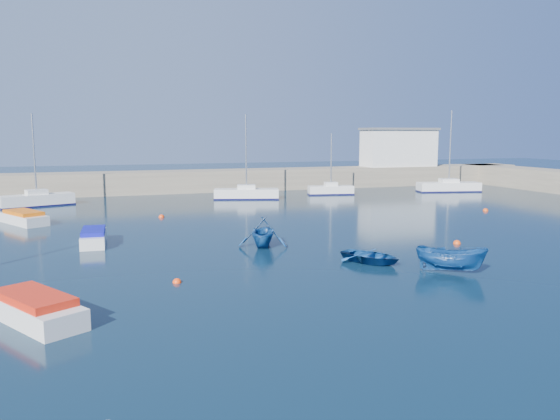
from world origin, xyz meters
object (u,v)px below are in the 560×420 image
object	(u,v)px
sailboat_7	(331,190)
dinghy_center	(371,256)
sailboat_6	(246,193)
dinghy_right	(451,259)
motorboat_0	(34,308)
sailboat_8	(449,186)
motorboat_2	(24,218)
harbor_office	(399,148)
dinghy_left	(263,232)
sailboat_5	(37,200)
motorboat_1	(94,237)

from	to	relation	value
sailboat_7	dinghy_center	xyz separation A→B (m)	(-11.61, -32.17, -0.23)
sailboat_6	dinghy_right	distance (m)	34.31
sailboat_7	motorboat_0	world-z (taller)	sailboat_7
sailboat_8	motorboat_2	bearing A→B (deg)	114.35
motorboat_2	dinghy_center	xyz separation A→B (m)	(19.93, -20.47, -0.14)
harbor_office	dinghy_left	world-z (taller)	harbor_office
harbor_office	sailboat_5	distance (m)	46.58
sailboat_5	motorboat_0	bearing A→B (deg)	165.20
motorboat_0	dinghy_left	size ratio (longest dim) A/B	1.44
sailboat_7	dinghy_center	distance (m)	34.21
harbor_office	dinghy_left	size ratio (longest dim) A/B	2.79
motorboat_0	dinghy_right	distance (m)	19.59
motorboat_1	dinghy_center	distance (m)	17.77
harbor_office	dinghy_left	xyz separation A→B (m)	(-29.86, -34.56, -4.16)
dinghy_left	dinghy_right	bearing A→B (deg)	-29.78
motorboat_1	motorboat_2	bearing A→B (deg)	119.59
motorboat_0	sailboat_5	bearing A→B (deg)	63.97
sailboat_7	motorboat_2	bearing A→B (deg)	120.14
motorboat_1	motorboat_2	size ratio (longest dim) A/B	0.80
dinghy_right	sailboat_7	bearing A→B (deg)	26.70
motorboat_1	motorboat_2	xyz separation A→B (m)	(-5.32, 10.35, 0.01)
sailboat_5	motorboat_0	size ratio (longest dim) A/B	1.76
sailboat_5	motorboat_1	world-z (taller)	sailboat_5
dinghy_left	dinghy_right	xyz separation A→B (m)	(7.33, -9.22, -0.25)
dinghy_right	motorboat_1	bearing A→B (deg)	93.32
motorboat_1	dinghy_left	distance (m)	10.99
sailboat_5	motorboat_1	bearing A→B (deg)	173.99
dinghy_center	dinghy_left	bearing A→B (deg)	94.05
sailboat_8	motorboat_0	size ratio (longest dim) A/B	1.92
dinghy_center	sailboat_6	bearing A→B (deg)	55.82
motorboat_1	dinghy_left	world-z (taller)	dinghy_left
motorboat_0	motorboat_2	size ratio (longest dim) A/B	0.97
sailboat_6	sailboat_8	xyz separation A→B (m)	(25.69, -0.38, 0.01)
sailboat_6	dinghy_left	distance (m)	25.64
sailboat_8	motorboat_0	xyz separation A→B (m)	(-43.41, -35.29, -0.11)
motorboat_2	harbor_office	bearing A→B (deg)	-6.06
sailboat_7	dinghy_left	distance (m)	30.67
sailboat_5	motorboat_2	distance (m)	11.18
sailboat_7	motorboat_1	distance (m)	34.26
harbor_office	sailboat_8	xyz separation A→B (m)	(1.35, -9.90, -4.47)
sailboat_7	dinghy_right	xyz separation A→B (m)	(-8.70, -35.36, 0.10)
sailboat_5	harbor_office	bearing A→B (deg)	-99.08
sailboat_7	dinghy_right	world-z (taller)	sailboat_7
harbor_office	sailboat_7	distance (m)	16.80
sailboat_7	motorboat_1	bearing A→B (deg)	139.85
sailboat_8	motorboat_1	bearing A→B (deg)	128.43
dinghy_center	dinghy_left	world-z (taller)	dinghy_left
motorboat_0	dinghy_left	distance (m)	16.19
sailboat_6	dinghy_center	world-z (taller)	sailboat_6
sailboat_6	motorboat_0	bearing A→B (deg)	169.15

